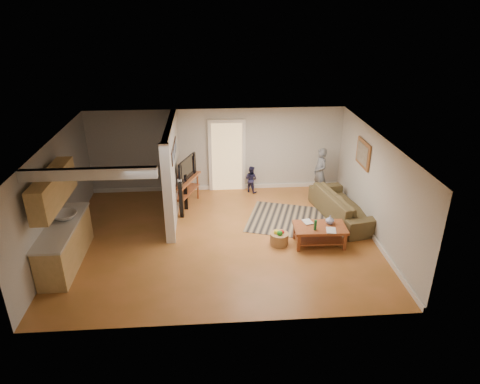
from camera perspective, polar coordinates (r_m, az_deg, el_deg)
name	(u,v)px	position (r m, az deg, el deg)	size (l,w,h in m)	color
ground	(221,238)	(10.57, -2.58, -6.18)	(7.50, 7.50, 0.00)	brown
room_shell	(175,178)	(10.33, -8.73, 1.84)	(7.54, 6.02, 2.52)	#ACAAA5
area_rug	(297,221)	(11.44, 7.55, -3.80)	(2.50, 1.83, 0.01)	black
sofa	(342,218)	(11.83, 13.49, -3.33)	(2.43, 0.95, 0.71)	#4A3A25
coffee_table	(320,230)	(10.33, 10.67, -5.01)	(1.24, 0.75, 0.72)	maroon
tv_console	(184,181)	(11.90, -7.46, 1.41)	(0.95, 1.43, 1.15)	maroon
speaker_left	(181,200)	(11.42, -7.85, -1.06)	(0.10, 0.10, 1.01)	black
speaker_right	(186,192)	(11.85, -7.28, 0.00)	(0.10, 0.10, 1.02)	black
toy_basket	(279,238)	(10.30, 5.25, -6.13)	(0.44, 0.44, 0.39)	#A07B45
child	(318,195)	(13.03, 10.38, -0.35)	(0.53, 0.35, 1.45)	slate
toddler	(251,192)	(13.02, 1.46, 0.05)	(0.40, 0.31, 0.82)	#202043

